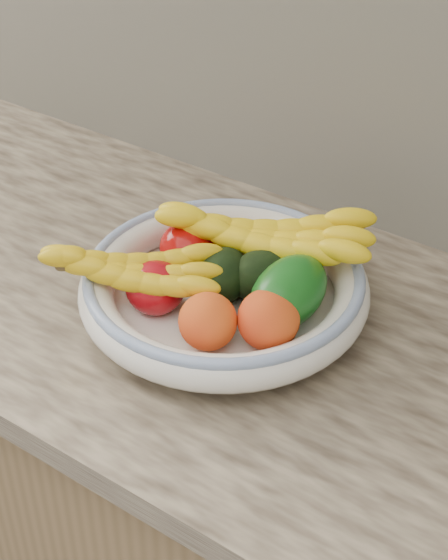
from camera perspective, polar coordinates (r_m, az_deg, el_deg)
kitchen_counter at (r=1.50m, az=0.57°, el=-14.94°), size 2.44×0.66×1.40m
fruit_bowl at (r=1.15m, az=-0.00°, el=-0.46°), size 0.39×0.39×0.08m
clementine_back_left at (r=1.22m, az=0.81°, el=2.19°), size 0.07×0.07×0.05m
clementine_back_right at (r=1.20m, az=3.97°, el=1.57°), size 0.06×0.06×0.05m
clementine_back_mid at (r=1.18m, az=1.45°, el=1.16°), size 0.07×0.07×0.05m
clementine_extra at (r=1.20m, az=3.74°, el=1.50°), size 0.05×0.05×0.05m
tomato_left at (r=1.20m, az=-2.38°, el=2.20°), size 0.09×0.09×0.07m
tomato_near_left at (r=1.13m, az=-4.58°, el=-0.49°), size 0.10×0.10×0.07m
avocado_center at (r=1.14m, az=-0.12°, el=0.24°), size 0.10×0.12×0.07m
avocado_right at (r=1.15m, az=2.62°, el=0.41°), size 0.11×0.12×0.07m
green_mango at (r=1.10m, az=4.32°, el=-0.84°), size 0.11×0.13×0.11m
peach_front at (r=1.06m, az=-1.08°, el=-2.77°), size 0.08×0.08×0.07m
peach_right at (r=1.06m, az=2.97°, el=-2.64°), size 0.10×0.10×0.08m
banana_bunch_back at (r=1.17m, az=2.59°, el=2.59°), size 0.34×0.23×0.09m
banana_bunch_front at (r=1.12m, az=-6.15°, el=0.36°), size 0.27×0.22×0.07m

